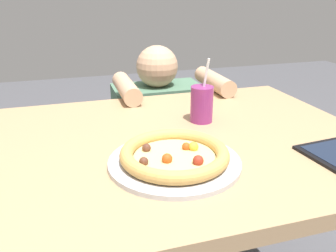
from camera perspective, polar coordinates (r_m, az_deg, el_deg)
name	(u,v)px	position (r m, az deg, el deg)	size (l,w,h in m)	color
dining_table	(172,175)	(1.04, 0.63, -7.99)	(1.16, 0.86, 0.75)	tan
pizza_near	(175,157)	(0.84, 1.08, -5.05)	(0.32, 0.32, 0.04)	#B7B7BC
drink_cup_colored	(202,104)	(1.11, 5.57, 3.64)	(0.07, 0.07, 0.20)	#8C2D72
diner_seated	(158,148)	(1.76, -1.59, -3.63)	(0.44, 0.54, 0.91)	#333847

